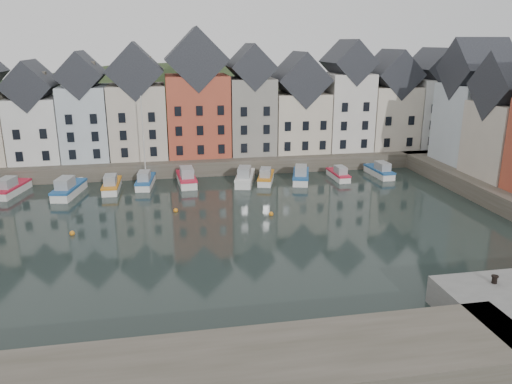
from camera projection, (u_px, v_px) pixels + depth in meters
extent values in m
plane|color=black|center=(221.00, 236.00, 47.54)|extent=(260.00, 260.00, 0.00)
cube|color=#454135|center=(198.00, 157.00, 75.48)|extent=(90.00, 16.00, 2.00)
ellipsoid|color=#233018|center=(192.00, 218.00, 105.45)|extent=(153.60, 70.40, 64.00)
sphere|color=black|center=(111.00, 94.00, 90.51)|extent=(5.77, 5.77, 5.77)
sphere|color=black|center=(303.00, 88.00, 106.67)|extent=(5.27, 5.27, 5.27)
sphere|color=black|center=(344.00, 92.00, 101.79)|extent=(5.07, 5.07, 5.07)
sphere|color=black|center=(259.00, 93.00, 99.69)|extent=(5.01, 5.01, 5.01)
sphere|color=black|center=(319.00, 89.00, 106.83)|extent=(5.21, 5.21, 5.21)
sphere|color=black|center=(196.00, 90.00, 100.65)|extent=(5.45, 5.45, 5.45)
sphere|color=black|center=(384.00, 98.00, 97.49)|extent=(4.49, 4.49, 4.49)
cube|color=silver|center=(37.00, 129.00, 68.24)|extent=(6.56, 8.00, 8.61)
cube|color=black|center=(31.00, 85.00, 66.51)|extent=(6.56, 8.16, 6.56)
cube|color=silver|center=(86.00, 123.00, 69.17)|extent=(6.20, 8.00, 10.02)
cube|color=black|center=(81.00, 74.00, 67.27)|extent=(6.20, 8.16, 6.20)
cube|color=beige|center=(139.00, 121.00, 70.40)|extent=(7.70, 8.00, 10.08)
cube|color=black|center=(135.00, 70.00, 68.38)|extent=(7.70, 8.16, 7.70)
cube|color=#AE4731|center=(198.00, 115.00, 71.68)|extent=(8.69, 8.00, 11.28)
cube|color=black|center=(196.00, 59.00, 69.42)|extent=(8.69, 8.16, 8.69)
cube|color=gray|center=(250.00, 115.00, 73.09)|extent=(6.43, 8.00, 10.78)
cube|color=black|center=(250.00, 66.00, 71.07)|extent=(6.43, 8.16, 6.43)
cube|color=beige|center=(298.00, 122.00, 74.69)|extent=(7.88, 8.00, 8.56)
cube|color=black|center=(299.00, 79.00, 72.88)|extent=(7.88, 8.16, 7.88)
cube|color=silver|center=(345.00, 111.00, 75.57)|extent=(6.50, 8.00, 11.27)
cube|color=black|center=(348.00, 62.00, 73.47)|extent=(6.50, 8.16, 6.50)
cube|color=beige|center=(388.00, 116.00, 77.08)|extent=(7.23, 8.00, 9.32)
cube|color=black|center=(391.00, 74.00, 75.21)|extent=(7.23, 8.16, 7.23)
cube|color=silver|center=(429.00, 112.00, 78.13)|extent=(6.18, 8.00, 10.32)
cube|color=black|center=(434.00, 68.00, 76.19)|extent=(6.18, 8.16, 6.18)
cube|color=silver|center=(472.00, 124.00, 67.03)|extent=(7.47, 8.00, 10.38)
cube|color=black|center=(479.00, 69.00, 64.95)|extent=(7.62, 8.00, 8.00)
cube|color=beige|center=(510.00, 140.00, 59.71)|extent=(8.14, 8.00, 8.89)
sphere|color=orange|center=(176.00, 210.00, 54.32)|extent=(0.50, 0.50, 0.50)
sphere|color=orange|center=(271.00, 214.00, 53.24)|extent=(0.50, 0.50, 0.50)
sphere|color=orange|center=(72.00, 233.00, 47.88)|extent=(0.50, 0.50, 0.50)
cube|color=silver|center=(12.00, 191.00, 60.71)|extent=(3.25, 6.53, 1.15)
cube|color=red|center=(12.00, 186.00, 60.53)|extent=(3.38, 6.67, 0.26)
cube|color=gray|center=(7.00, 183.00, 59.45)|extent=(1.99, 2.77, 1.25)
cube|color=silver|center=(69.00, 192.00, 60.20)|extent=(3.32, 7.03, 1.24)
cube|color=#1F5392|center=(69.00, 186.00, 60.00)|extent=(3.45, 7.19, 0.28)
cube|color=gray|center=(65.00, 183.00, 58.84)|extent=(2.08, 2.96, 1.35)
cube|color=silver|center=(112.00, 187.00, 62.16)|extent=(1.93, 6.03, 1.10)
cube|color=orange|center=(112.00, 183.00, 61.98)|extent=(2.03, 6.15, 0.25)
cube|color=gray|center=(110.00, 180.00, 60.96)|extent=(1.45, 2.43, 1.20)
cube|color=silver|center=(146.00, 183.00, 63.98)|extent=(2.45, 6.11, 1.09)
cube|color=#1F5392|center=(145.00, 179.00, 63.81)|extent=(2.56, 6.24, 0.25)
cube|color=gray|center=(144.00, 176.00, 62.79)|extent=(1.65, 2.52, 1.19)
cylinder|color=silver|center=(144.00, 139.00, 62.93)|extent=(0.14, 0.14, 10.90)
cube|color=silver|center=(186.00, 181.00, 65.01)|extent=(2.42, 6.81, 1.23)
cube|color=red|center=(186.00, 176.00, 64.81)|extent=(2.54, 6.95, 0.28)
cube|color=gray|center=(187.00, 173.00, 63.69)|extent=(1.73, 2.77, 1.34)
cube|color=silver|center=(245.00, 180.00, 65.35)|extent=(3.62, 6.87, 1.21)
cube|color=silver|center=(245.00, 175.00, 65.16)|extent=(3.76, 7.03, 0.27)
cube|color=gray|center=(244.00, 172.00, 64.03)|extent=(2.17, 2.94, 1.32)
cube|color=silver|center=(266.00, 179.00, 65.85)|extent=(3.24, 5.94, 1.04)
cube|color=orange|center=(266.00, 175.00, 65.69)|extent=(3.36, 6.08, 0.24)
cube|color=gray|center=(265.00, 173.00, 64.71)|extent=(1.92, 2.56, 1.14)
cube|color=silver|center=(301.00, 178.00, 66.29)|extent=(3.65, 6.66, 1.17)
cube|color=#1F5392|center=(301.00, 173.00, 66.11)|extent=(3.79, 6.81, 0.27)
cube|color=gray|center=(301.00, 171.00, 65.01)|extent=(2.15, 2.87, 1.28)
cube|color=silver|center=(338.00, 176.00, 67.40)|extent=(1.69, 5.29, 0.96)
cube|color=red|center=(338.00, 173.00, 67.25)|extent=(1.78, 5.39, 0.22)
cube|color=gray|center=(341.00, 170.00, 66.36)|extent=(1.27, 2.13, 1.05)
cube|color=silver|center=(379.00, 173.00, 68.85)|extent=(2.11, 5.98, 1.08)
cube|color=#1F5392|center=(379.00, 169.00, 68.68)|extent=(2.21, 6.11, 0.25)
cube|color=gray|center=(383.00, 166.00, 67.69)|extent=(1.51, 2.43, 1.18)
cylinder|color=black|center=(495.00, 280.00, 33.97)|extent=(0.36, 0.36, 0.50)
cylinder|color=black|center=(495.00, 276.00, 33.89)|extent=(0.48, 0.48, 0.08)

